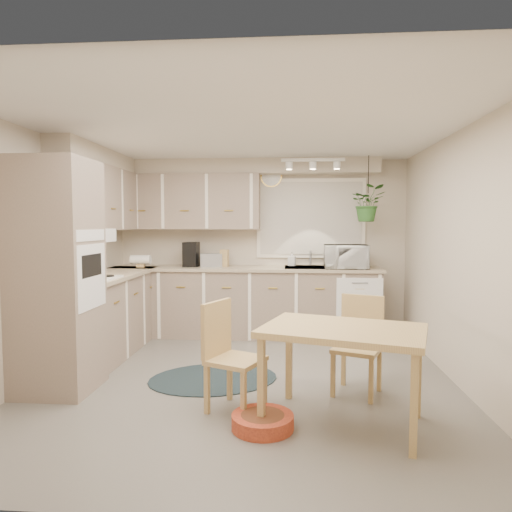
{
  "coord_description": "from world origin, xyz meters",
  "views": [
    {
      "loc": [
        0.43,
        -4.31,
        1.52
      ],
      "look_at": [
        0.06,
        0.55,
        1.18
      ],
      "focal_mm": 32.0,
      "sensor_mm": 36.0,
      "label": 1
    }
  ],
  "objects_px": {
    "braided_rug": "(213,379)",
    "pet_bed": "(263,422)",
    "chair_back": "(357,346)",
    "chair_left": "(236,357)",
    "microwave": "(346,254)",
    "dining_table": "(342,376)"
  },
  "relations": [
    {
      "from": "chair_left",
      "to": "pet_bed",
      "type": "relative_size",
      "value": 1.9
    },
    {
      "from": "braided_rug",
      "to": "pet_bed",
      "type": "relative_size",
      "value": 2.71
    },
    {
      "from": "chair_left",
      "to": "chair_back",
      "type": "height_order",
      "value": "chair_left"
    },
    {
      "from": "chair_back",
      "to": "pet_bed",
      "type": "relative_size",
      "value": 1.87
    },
    {
      "from": "chair_back",
      "to": "pet_bed",
      "type": "bearing_deg",
      "value": 66.21
    },
    {
      "from": "dining_table",
      "to": "chair_back",
      "type": "height_order",
      "value": "chair_back"
    },
    {
      "from": "chair_left",
      "to": "braided_rug",
      "type": "relative_size",
      "value": 0.7
    },
    {
      "from": "dining_table",
      "to": "microwave",
      "type": "relative_size",
      "value": 2.11
    },
    {
      "from": "braided_rug",
      "to": "dining_table",
      "type": "bearing_deg",
      "value": -38.35
    },
    {
      "from": "braided_rug",
      "to": "microwave",
      "type": "height_order",
      "value": "microwave"
    },
    {
      "from": "pet_bed",
      "to": "microwave",
      "type": "relative_size",
      "value": 0.83
    },
    {
      "from": "braided_rug",
      "to": "pet_bed",
      "type": "xyz_separation_m",
      "value": [
        0.55,
        -1.05,
        0.05
      ]
    },
    {
      "from": "chair_back",
      "to": "braided_rug",
      "type": "bearing_deg",
      "value": 10.36
    },
    {
      "from": "braided_rug",
      "to": "pet_bed",
      "type": "height_order",
      "value": "pet_bed"
    },
    {
      "from": "dining_table",
      "to": "chair_back",
      "type": "relative_size",
      "value": 1.36
    },
    {
      "from": "chair_back",
      "to": "microwave",
      "type": "distance_m",
      "value": 2.09
    },
    {
      "from": "chair_back",
      "to": "braided_rug",
      "type": "relative_size",
      "value": 0.69
    },
    {
      "from": "braided_rug",
      "to": "chair_back",
      "type": "bearing_deg",
      "value": -11.97
    },
    {
      "from": "dining_table",
      "to": "braided_rug",
      "type": "xyz_separation_m",
      "value": [
        -1.15,
        0.91,
        -0.37
      ]
    },
    {
      "from": "braided_rug",
      "to": "microwave",
      "type": "xyz_separation_m",
      "value": [
        1.47,
        1.68,
        1.12
      ]
    },
    {
      "from": "dining_table",
      "to": "microwave",
      "type": "height_order",
      "value": "microwave"
    },
    {
      "from": "chair_back",
      "to": "pet_bed",
      "type": "height_order",
      "value": "chair_back"
    }
  ]
}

